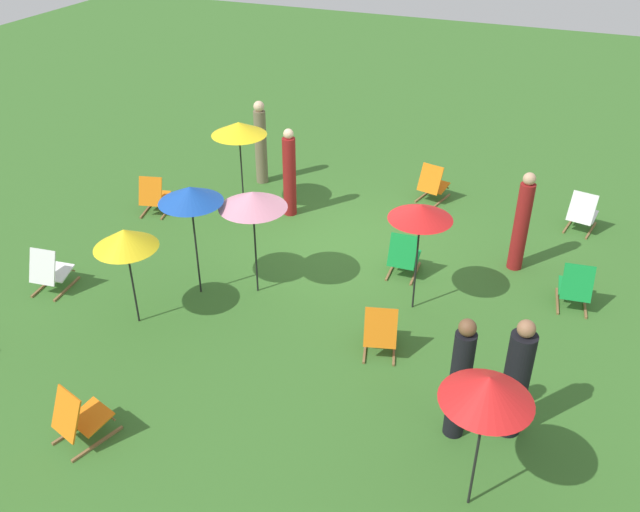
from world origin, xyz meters
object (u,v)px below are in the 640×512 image
at_px(umbrella_1, 488,389).
at_px(umbrella_0, 239,129).
at_px(deckchair_1, 381,332).
at_px(deckchair_7, 404,256).
at_px(deckchair_2, 79,418).
at_px(deckchair_5, 154,196).
at_px(deckchair_0, 433,184).
at_px(deckchair_6, 50,271).
at_px(deckchair_3, 575,287).
at_px(umbrella_2, 253,200).
at_px(umbrella_3, 190,195).
at_px(person_4, 522,223).
at_px(umbrella_5, 125,239).
at_px(person_3, 460,381).
at_px(person_1, 516,381).
at_px(umbrella_4, 421,212).
at_px(person_0, 289,174).
at_px(deckchair_4, 582,213).

bearing_deg(umbrella_1, umbrella_0, -43.48).
xyz_separation_m(deckchair_1, deckchair_7, (0.28, -2.22, 0.00)).
distance_m(deckchair_2, deckchair_5, 6.31).
relative_size(deckchair_0, deckchair_6, 1.02).
bearing_deg(deckchair_3, umbrella_2, 10.53).
relative_size(umbrella_3, person_4, 1.06).
bearing_deg(umbrella_5, person_3, 174.89).
bearing_deg(deckchair_1, person_1, 141.18).
xyz_separation_m(umbrella_1, person_4, (0.27, -5.44, -0.86)).
xyz_separation_m(deckchair_6, person_4, (-7.26, -3.74, 0.54)).
height_order(umbrella_3, umbrella_4, umbrella_3).
relative_size(umbrella_3, person_3, 1.09).
height_order(deckchair_7, umbrella_5, umbrella_5).
distance_m(umbrella_3, person_4, 5.72).
bearing_deg(umbrella_1, deckchair_7, -64.85).
distance_m(deckchair_6, deckchair_7, 6.10).
distance_m(umbrella_2, person_3, 4.40).
bearing_deg(person_0, deckchair_2, 71.62).
height_order(deckchair_6, umbrella_0, umbrella_0).
distance_m(deckchair_2, person_0, 6.72).
xyz_separation_m(deckchair_7, person_4, (-1.82, -0.98, 0.54)).
height_order(deckchair_7, umbrella_3, umbrella_3).
distance_m(umbrella_4, person_3, 2.94).
xyz_separation_m(umbrella_0, person_1, (-6.09, 4.22, -0.97)).
xyz_separation_m(umbrella_0, umbrella_3, (-0.72, 2.96, 0.05)).
xyz_separation_m(deckchair_4, person_0, (5.62, 1.54, 0.52)).
distance_m(umbrella_4, person_0, 4.06).
relative_size(deckchair_5, person_4, 0.46).
bearing_deg(umbrella_5, person_4, -143.73).
xyz_separation_m(deckchair_3, person_4, (1.06, -0.87, 0.54)).
xyz_separation_m(deckchair_1, umbrella_4, (-0.16, -1.30, 1.41)).
relative_size(deckchair_5, umbrella_1, 0.44).
xyz_separation_m(deckchair_0, person_3, (-1.92, 6.50, 0.51)).
bearing_deg(deckchair_7, person_1, 124.17).
bearing_deg(person_1, deckchair_3, -48.40).
bearing_deg(deckchair_1, umbrella_4, -112.06).
distance_m(deckchair_7, person_1, 3.91).
xyz_separation_m(umbrella_5, person_1, (-5.87, 0.16, -0.70)).
xyz_separation_m(deckchair_6, person_3, (-7.12, 0.66, 0.51)).
distance_m(deckchair_4, deckchair_6, 10.00).
relative_size(deckchair_6, umbrella_3, 0.42).
bearing_deg(deckchair_5, person_4, 170.95).
bearing_deg(umbrella_5, person_1, 178.47).
relative_size(deckchair_2, deckchair_4, 1.04).
relative_size(deckchair_0, umbrella_5, 0.50).
xyz_separation_m(deckchair_4, deckchair_7, (2.81, 2.89, 0.00)).
bearing_deg(deckchair_5, umbrella_3, 123.27).
height_order(deckchair_1, umbrella_5, umbrella_5).
bearing_deg(umbrella_1, person_1, -99.73).
bearing_deg(deckchair_4, person_0, 26.12).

